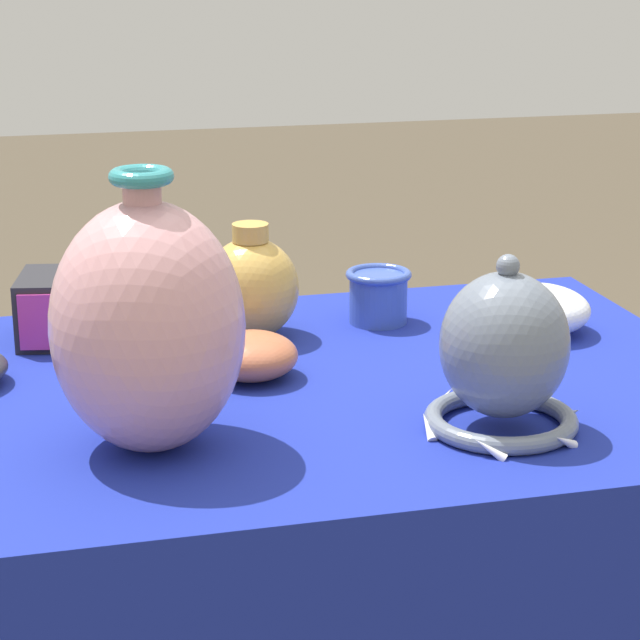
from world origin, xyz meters
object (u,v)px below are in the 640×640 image
vase_tall_bulbous (148,326)px  jar_round_ochre (249,287)px  mosaic_tile_box (70,308)px  vase_dome_bell (504,357)px  bowl_shallow_porcelain (538,309)px  bowl_shallow_terracotta (252,356)px  cup_wide_cobalt (378,294)px

vase_tall_bulbous → jar_round_ochre: size_ratio=1.92×
mosaic_tile_box → vase_tall_bulbous: bearing=-70.2°
vase_dome_bell → mosaic_tile_box: size_ratio=1.34×
vase_tall_bulbous → jar_round_ochre: 0.43m
mosaic_tile_box → bowl_shallow_porcelain: bearing=-0.2°
mosaic_tile_box → bowl_shallow_porcelain: 0.68m
bowl_shallow_porcelain → vase_tall_bulbous: bearing=-154.2°
bowl_shallow_terracotta → jar_round_ochre: jar_round_ochre is taller
vase_dome_bell → mosaic_tile_box: (-0.48, 0.47, -0.04)m
bowl_shallow_terracotta → bowl_shallow_porcelain: (0.45, 0.09, 0.00)m
vase_tall_bulbous → jar_round_ochre: vase_tall_bulbous is taller
vase_dome_bell → bowl_shallow_porcelain: vase_dome_bell is taller
cup_wide_cobalt → bowl_shallow_terracotta: size_ratio=0.80×
vase_tall_bulbous → cup_wide_cobalt: (0.39, 0.40, -0.10)m
vase_dome_bell → mosaic_tile_box: 0.67m
mosaic_tile_box → bowl_shallow_terracotta: (0.22, -0.22, -0.02)m
vase_dome_bell → cup_wide_cobalt: size_ratio=2.20×
cup_wide_cobalt → jar_round_ochre: 0.21m
bowl_shallow_porcelain → vase_dome_bell: bearing=-119.8°
cup_wide_cobalt → bowl_shallow_porcelain: cup_wide_cobalt is taller
cup_wide_cobalt → bowl_shallow_porcelain: bearing=-26.1°
vase_tall_bulbous → bowl_shallow_terracotta: vase_tall_bulbous is taller
bowl_shallow_porcelain → jar_round_ochre: 0.43m
mosaic_tile_box → jar_round_ochre: jar_round_ochre is taller
cup_wide_cobalt → bowl_shallow_terracotta: (-0.23, -0.20, -0.01)m
jar_round_ochre → mosaic_tile_box: bearing=169.3°
mosaic_tile_box → bowl_shallow_terracotta: size_ratio=1.32×
jar_round_ochre → vase_dome_bell: bearing=-62.1°
vase_tall_bulbous → vase_dome_bell: bearing=-6.3°
mosaic_tile_box → jar_round_ochre: bearing=0.1°
mosaic_tile_box → jar_round_ochre: 0.26m
vase_tall_bulbous → mosaic_tile_box: vase_tall_bulbous is taller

